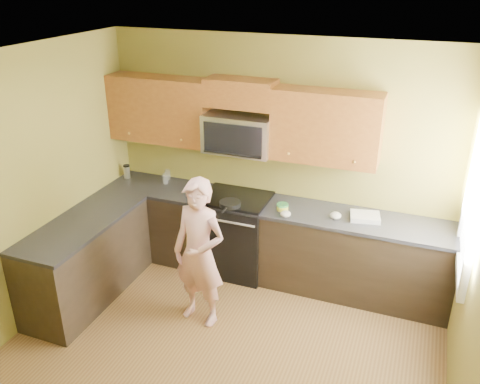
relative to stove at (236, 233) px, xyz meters
The scene contains 24 objects.
floor 1.79m from the stove, 76.57° to the right, with size 4.00×4.00×0.00m, color brown.
ceiling 2.81m from the stove, 76.57° to the right, with size 4.00×4.00×0.00m, color white.
wall_back 1.02m from the stove, 39.09° to the left, with size 4.00×4.00×0.00m, color olive.
wall_left 2.48m from the stove, 133.69° to the right, with size 4.00×4.00×0.00m, color olive.
cabinet_back_run 0.40m from the stove, ahead, with size 4.00×0.60×0.88m, color black.
cabinet_left_run 1.69m from the stove, 140.41° to the right, with size 0.60×1.60×0.88m, color black.
countertop_back 0.58m from the stove, ahead, with size 4.00×0.62×0.04m, color black.
countertop_left 1.73m from the stove, 140.19° to the right, with size 0.62×1.60×0.04m, color black.
stove is the anchor object (origin of this frame).
microwave 0.98m from the stove, 90.00° to the left, with size 0.76×0.40×0.42m, color silver, non-canonical shape.
upper_cab_left 1.40m from the stove, behind, with size 1.22×0.33×0.75m, color brown, non-canonical shape.
upper_cab_right 1.36m from the stove, ahead, with size 1.12×0.33×0.75m, color brown, non-canonical shape.
upper_cab_over_mw 1.63m from the stove, 90.00° to the left, with size 0.76×0.33×0.30m, color brown.
window 2.70m from the stove, 11.29° to the right, with size 0.06×1.06×1.66m, color white, non-canonical shape.
woman 1.04m from the stove, 89.29° to the right, with size 0.57×0.37×1.55m, color #EB7775.
frying_pan 0.53m from the stove, 82.47° to the right, with size 0.24×0.41×0.05m, color black, non-canonical shape.
butter_tub 0.73m from the stove, ahead, with size 0.13×0.13×0.09m, color #F8F441, non-canonical shape.
toast_slice 0.72m from the stove, ahead, with size 0.11×0.11×0.01m, color #B27F47.
napkin_a 0.83m from the stove, 17.84° to the right, with size 0.11×0.12×0.06m, color silver.
napkin_b 1.25m from the stove, ahead, with size 0.12×0.13×0.07m, color silver.
dish_towel 1.52m from the stove, ahead, with size 0.30×0.24×0.05m, color white.
travel_mug 1.56m from the stove, behind, with size 0.08×0.08×0.17m, color silver, non-canonical shape.
glass_b 1.14m from the stove, 166.37° to the left, with size 0.07×0.07×0.12m, color silver.
glass_c 1.09m from the stove, behind, with size 0.07×0.07×0.12m, color silver.
Camera 1 is at (1.50, -3.11, 3.34)m, focal length 37.52 mm.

